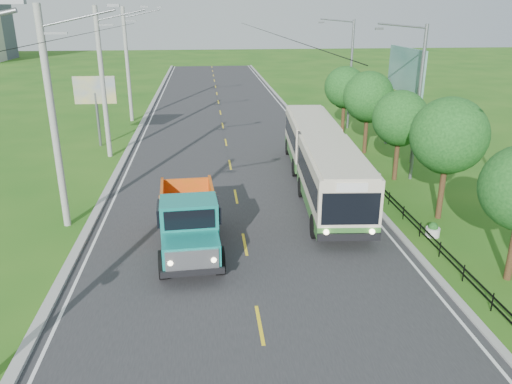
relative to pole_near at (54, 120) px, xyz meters
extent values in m
plane|color=#205915|center=(8.26, -9.00, -5.09)|extent=(240.00, 240.00, 0.00)
cube|color=#28282B|center=(8.26, 11.00, -5.08)|extent=(14.00, 120.00, 0.02)
cube|color=#9E9E99|center=(1.06, 11.00, -5.02)|extent=(0.40, 120.00, 0.15)
cube|color=#9E9E99|center=(15.41, 11.00, -5.04)|extent=(0.30, 120.00, 0.10)
cube|color=silver|center=(1.61, 11.00, -5.07)|extent=(0.12, 120.00, 0.00)
cube|color=silver|center=(14.91, 11.00, -5.07)|extent=(0.12, 120.00, 0.00)
cube|color=yellow|center=(8.26, -9.00, -5.07)|extent=(0.12, 2.20, 0.00)
cube|color=black|center=(16.26, 5.00, -4.79)|extent=(0.04, 40.00, 0.60)
cube|color=slate|center=(3.06, -12.00, 4.81)|extent=(0.50, 0.18, 0.12)
cylinder|color=gray|center=(-0.04, 0.00, -0.09)|extent=(0.32, 0.32, 10.00)
cube|color=slate|center=(0.46, 0.00, 3.71)|extent=(1.20, 0.10, 0.10)
cube|color=slate|center=(3.06, 0.00, 4.81)|extent=(0.50, 0.18, 0.12)
cylinder|color=gray|center=(-0.04, 12.00, -0.09)|extent=(0.32, 0.32, 10.00)
cube|color=slate|center=(0.46, 12.00, 3.71)|extent=(1.20, 0.10, 0.10)
cube|color=slate|center=(3.06, 12.00, 4.81)|extent=(0.50, 0.18, 0.12)
cylinder|color=gray|center=(-0.04, 24.00, -0.09)|extent=(0.32, 0.32, 10.00)
cube|color=slate|center=(0.46, 24.00, 3.71)|extent=(1.20, 0.10, 0.10)
cube|color=slate|center=(3.06, 24.00, 4.81)|extent=(0.50, 0.18, 0.12)
cylinder|color=#382314|center=(18.06, -1.00, -3.41)|extent=(0.28, 0.28, 3.36)
sphere|color=#124014|center=(18.06, -1.00, -0.89)|extent=(3.60, 3.60, 3.60)
sphere|color=#124014|center=(18.26, -0.50, -1.61)|extent=(2.64, 2.64, 2.64)
cylinder|color=#382314|center=(18.06, 5.00, -3.58)|extent=(0.28, 0.28, 3.02)
sphere|color=#124014|center=(18.06, 5.00, -1.31)|extent=(3.24, 3.24, 3.24)
sphere|color=#124014|center=(18.26, 5.50, -1.96)|extent=(2.38, 2.38, 2.38)
cylinder|color=#382314|center=(18.06, 11.00, -3.47)|extent=(0.28, 0.28, 3.25)
sphere|color=#124014|center=(18.06, 11.00, -1.03)|extent=(3.48, 3.48, 3.48)
sphere|color=#124014|center=(18.26, 11.50, -1.73)|extent=(2.55, 2.55, 2.55)
cylinder|color=#382314|center=(18.06, 17.00, -3.55)|extent=(0.28, 0.28, 3.08)
sphere|color=#124014|center=(18.06, 17.00, -1.24)|extent=(3.30, 3.30, 3.30)
sphere|color=#124014|center=(18.26, 17.50, -1.90)|extent=(2.42, 2.42, 2.42)
cylinder|color=slate|center=(19.06, 5.00, -0.59)|extent=(0.20, 0.20, 9.00)
cylinder|color=slate|center=(17.66, 5.00, 3.81)|extent=(2.80, 0.10, 0.34)
cube|color=slate|center=(16.36, 5.00, 3.66)|extent=(0.45, 0.16, 0.12)
cylinder|color=slate|center=(19.06, 19.00, -0.59)|extent=(0.20, 0.20, 9.00)
cylinder|color=slate|center=(17.66, 19.00, 3.81)|extent=(2.80, 0.10, 0.34)
cube|color=slate|center=(16.36, 19.00, 3.66)|extent=(0.45, 0.16, 0.12)
cylinder|color=silver|center=(16.86, -3.00, -4.89)|extent=(0.64, 0.64, 0.40)
sphere|color=#124014|center=(16.86, -3.00, -4.64)|extent=(0.44, 0.44, 0.44)
cylinder|color=silver|center=(16.86, 5.00, -4.89)|extent=(0.64, 0.64, 0.40)
sphere|color=#124014|center=(16.86, 5.00, -4.64)|extent=(0.44, 0.44, 0.44)
cylinder|color=silver|center=(16.86, 13.00, -4.89)|extent=(0.64, 0.64, 0.40)
sphere|color=#124014|center=(16.86, 13.00, -4.64)|extent=(0.44, 0.44, 0.44)
cylinder|color=slate|center=(-1.24, 15.00, -3.09)|extent=(0.20, 0.20, 4.00)
cube|color=yellow|center=(-1.24, 15.00, -0.89)|extent=(3.00, 0.15, 2.00)
cylinder|color=slate|center=(20.56, 8.50, -2.59)|extent=(0.24, 0.24, 5.00)
cylinder|color=slate|center=(20.56, 13.50, -2.59)|extent=(0.24, 0.24, 5.00)
cube|color=#144C47|center=(20.56, 11.00, 0.71)|extent=(0.20, 6.00, 3.00)
cube|color=#306829|center=(12.87, -0.20, -4.24)|extent=(3.29, 8.23, 0.59)
cube|color=beige|center=(12.87, -0.20, -2.91)|extent=(3.29, 8.23, 2.07)
cube|color=black|center=(12.87, -0.20, -2.90)|extent=(3.29, 7.59, 1.02)
cube|color=#306829|center=(13.56, 8.62, -4.24)|extent=(3.25, 7.69, 0.59)
cube|color=beige|center=(13.56, 8.62, -2.91)|extent=(3.25, 7.69, 2.07)
cube|color=black|center=(13.56, 8.62, -2.90)|extent=(3.25, 7.05, 1.02)
cube|color=#4C4C4C|center=(13.23, 4.35, -3.21)|extent=(2.60, 1.26, 2.55)
cube|color=black|center=(12.56, -4.23, -3.09)|extent=(2.41, 0.25, 1.39)
cylinder|color=black|center=(11.47, -2.62, -4.54)|extent=(0.43, 1.14, 1.12)
cylinder|color=black|center=(13.89, -2.80, -4.54)|extent=(0.43, 1.14, 1.12)
cylinder|color=black|center=(11.88, 2.62, -4.54)|extent=(0.43, 1.14, 1.12)
cylinder|color=black|center=(14.29, 2.44, -4.54)|extent=(0.43, 1.14, 1.12)
cylinder|color=black|center=(12.16, 6.26, -4.54)|extent=(0.43, 1.14, 1.12)
cylinder|color=black|center=(14.58, 6.07, -4.54)|extent=(0.43, 1.14, 1.12)
cylinder|color=black|center=(12.54, 11.18, -4.54)|extent=(0.43, 1.14, 1.12)
cylinder|color=black|center=(14.96, 10.99, -4.54)|extent=(0.43, 1.14, 1.12)
cube|color=#158077|center=(6.02, -5.71, -3.97)|extent=(2.23, 1.55, 1.02)
cube|color=#158077|center=(5.94, -4.17, -3.45)|extent=(2.34, 1.76, 2.05)
cube|color=black|center=(5.94, -4.17, -2.94)|extent=(2.55, 1.47, 0.72)
cube|color=black|center=(5.89, -3.35, -4.43)|extent=(1.36, 6.19, 0.26)
cube|color=#D74814|center=(5.79, -1.61, -3.40)|extent=(2.52, 3.20, 1.33)
cylinder|color=black|center=(4.94, -5.56, -4.53)|extent=(0.42, 1.15, 1.13)
cylinder|color=black|center=(7.09, -5.44, -4.53)|extent=(0.42, 1.15, 1.13)
cylinder|color=black|center=(4.71, -1.47, -4.53)|extent=(0.42, 1.15, 1.13)
cylinder|color=black|center=(6.86, -1.35, -4.53)|extent=(0.42, 1.15, 1.13)
camera|label=1|loc=(6.71, -22.77, 4.65)|focal=35.00mm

